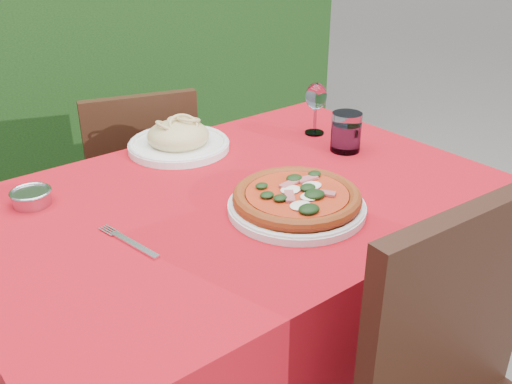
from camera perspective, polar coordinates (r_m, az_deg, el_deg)
hedge at (r=2.68m, az=-23.01°, el=14.88°), size 3.20×0.55×1.78m
dining_table at (r=1.45m, az=-1.85°, el=-5.58°), size 1.26×0.86×0.75m
chair_far at (r=2.09m, az=-11.34°, el=0.74°), size 0.47×0.47×0.83m
pizza_plate at (r=1.29m, az=4.11°, el=-0.82°), size 0.36×0.36×0.06m
pasta_plate at (r=1.64m, az=-7.75°, el=5.22°), size 0.29×0.29×0.08m
water_glass at (r=1.63m, az=8.99°, el=5.77°), size 0.08×0.08×0.11m
wine_glass at (r=1.73m, az=6.02°, el=9.28°), size 0.06×0.06×0.16m
fork at (r=1.20m, az=-12.05°, el=-5.17°), size 0.06×0.20×0.01m
steel_ramekin at (r=1.42m, az=-21.53°, el=-0.58°), size 0.09×0.09×0.03m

